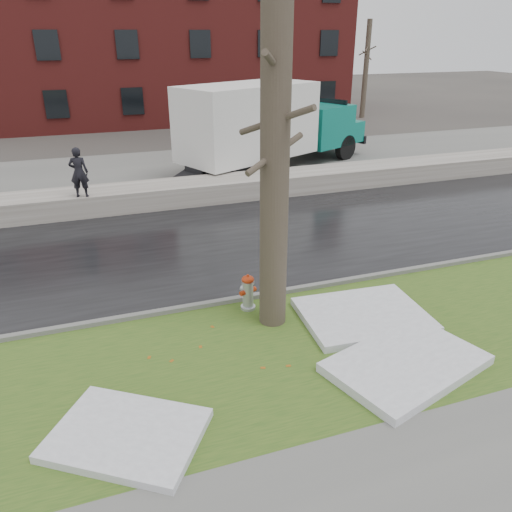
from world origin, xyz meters
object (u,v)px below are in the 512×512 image
object	(u,v)px
box_truck	(268,125)
worker	(79,172)
tree	(275,158)
fire_hydrant	(248,290)

from	to	relation	value
box_truck	worker	distance (m)	8.87
worker	tree	bearing A→B (deg)	125.80
fire_hydrant	tree	size ratio (longest dim) A/B	0.12
tree	worker	world-z (taller)	tree
box_truck	fire_hydrant	bearing A→B (deg)	-137.06
tree	box_truck	xyz separation A→B (m)	(4.39, 12.06, -1.55)
fire_hydrant	worker	distance (m)	8.23
tree	box_truck	world-z (taller)	tree
fire_hydrant	worker	size ratio (longest dim) A/B	0.52
tree	box_truck	bearing A→B (deg)	70.01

